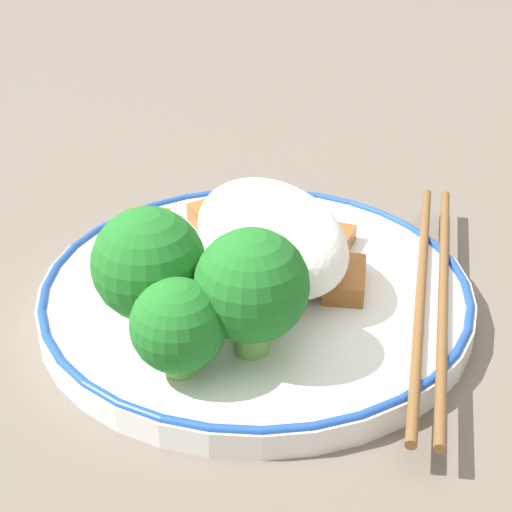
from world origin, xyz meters
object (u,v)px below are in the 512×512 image
(plate, at_px, (256,294))
(broccoli_back_left, at_px, (150,267))
(broccoli_back_right, at_px, (252,287))
(chopsticks, at_px, (432,293))
(broccoli_back_center, at_px, (178,326))

(plate, relative_size, broccoli_back_left, 3.63)
(broccoli_back_right, bearing_deg, chopsticks, 80.64)
(broccoli_back_right, bearing_deg, plate, 142.94)
(plate, distance_m, broccoli_back_center, 0.09)
(plate, bearing_deg, broccoli_back_center, -61.01)
(broccoli_back_center, relative_size, chopsticks, 0.27)
(broccoli_back_left, bearing_deg, broccoli_back_center, -11.14)
(broccoli_back_left, bearing_deg, plate, 91.52)
(broccoli_back_left, xyz_separation_m, broccoli_back_center, (0.04, -0.01, -0.01))
(broccoli_back_left, bearing_deg, broccoli_back_right, 33.97)
(broccoli_back_left, xyz_separation_m, broccoli_back_right, (0.05, 0.03, 0.00))
(plate, xyz_separation_m, broccoli_back_right, (0.05, -0.04, 0.04))
(broccoli_back_left, distance_m, chopsticks, 0.16)
(plate, relative_size, chopsticks, 1.29)
(broccoli_back_center, height_order, broccoli_back_right, broccoli_back_right)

